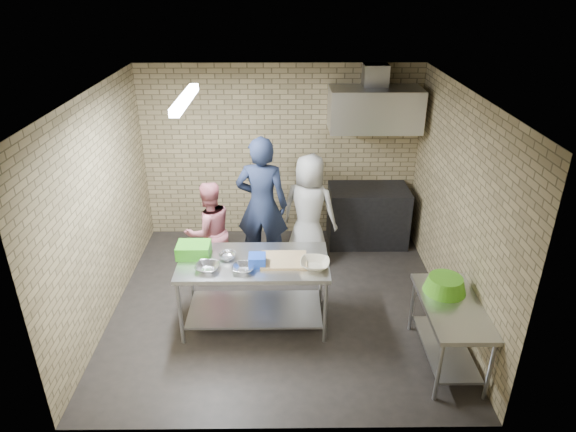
# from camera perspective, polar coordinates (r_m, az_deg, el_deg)

# --- Properties ---
(floor) EXTENTS (4.20, 4.20, 0.00)m
(floor) POSITION_cam_1_polar(r_m,az_deg,el_deg) (6.64, -0.86, -9.74)
(floor) COLOR black
(floor) RESTS_ON ground
(ceiling) EXTENTS (4.20, 4.20, 0.00)m
(ceiling) POSITION_cam_1_polar(r_m,az_deg,el_deg) (5.52, -1.05, 13.70)
(ceiling) COLOR black
(ceiling) RESTS_ON ground
(back_wall) EXTENTS (4.20, 0.06, 2.70)m
(back_wall) POSITION_cam_1_polar(r_m,az_deg,el_deg) (7.81, -0.87, 7.10)
(back_wall) COLOR tan
(back_wall) RESTS_ON ground
(front_wall) EXTENTS (4.20, 0.06, 2.70)m
(front_wall) POSITION_cam_1_polar(r_m,az_deg,el_deg) (4.22, -1.07, -10.66)
(front_wall) COLOR tan
(front_wall) RESTS_ON ground
(left_wall) EXTENTS (0.06, 4.00, 2.70)m
(left_wall) POSITION_cam_1_polar(r_m,az_deg,el_deg) (6.32, -20.34, 0.75)
(left_wall) COLOR tan
(left_wall) RESTS_ON ground
(right_wall) EXTENTS (0.06, 4.00, 2.70)m
(right_wall) POSITION_cam_1_polar(r_m,az_deg,el_deg) (6.30, 18.54, 0.92)
(right_wall) COLOR tan
(right_wall) RESTS_ON ground
(prep_table) EXTENTS (1.73, 0.86, 0.86)m
(prep_table) POSITION_cam_1_polar(r_m,az_deg,el_deg) (6.08, -3.80, -8.53)
(prep_table) COLOR silver
(prep_table) RESTS_ON floor
(side_counter) EXTENTS (0.60, 1.20, 0.75)m
(side_counter) POSITION_cam_1_polar(r_m,az_deg,el_deg) (5.80, 17.60, -12.51)
(side_counter) COLOR silver
(side_counter) RESTS_ON floor
(stove) EXTENTS (1.20, 0.70, 0.90)m
(stove) POSITION_cam_1_polar(r_m,az_deg,el_deg) (7.94, 8.96, 0.06)
(stove) COLOR black
(stove) RESTS_ON floor
(range_hood) EXTENTS (1.30, 0.60, 0.60)m
(range_hood) POSITION_cam_1_polar(r_m,az_deg,el_deg) (7.42, 9.78, 11.77)
(range_hood) COLOR silver
(range_hood) RESTS_ON back_wall
(hood_duct) EXTENTS (0.35, 0.30, 0.30)m
(hood_duct) POSITION_cam_1_polar(r_m,az_deg,el_deg) (7.48, 9.85, 15.40)
(hood_duct) COLOR #A5A8AD
(hood_duct) RESTS_ON back_wall
(wall_shelf) EXTENTS (0.80, 0.20, 0.04)m
(wall_shelf) POSITION_cam_1_polar(r_m,az_deg,el_deg) (7.71, 11.68, 10.75)
(wall_shelf) COLOR #3F2B19
(wall_shelf) RESTS_ON back_wall
(fluorescent_fixture) EXTENTS (0.10, 1.25, 0.08)m
(fluorescent_fixture) POSITION_cam_1_polar(r_m,az_deg,el_deg) (5.63, -11.54, 12.81)
(fluorescent_fixture) COLOR white
(fluorescent_fixture) RESTS_ON ceiling
(green_crate) EXTENTS (0.38, 0.29, 0.15)m
(green_crate) POSITION_cam_1_polar(r_m,az_deg,el_deg) (6.00, -10.60, -3.78)
(green_crate) COLOR #329B1C
(green_crate) RESTS_ON prep_table
(blue_tub) EXTENTS (0.19, 0.19, 0.12)m
(blue_tub) POSITION_cam_1_polar(r_m,az_deg,el_deg) (5.73, -3.50, -5.01)
(blue_tub) COLOR blue
(blue_tub) RESTS_ON prep_table
(cutting_board) EXTENTS (0.53, 0.40, 0.03)m
(cutting_board) POSITION_cam_1_polar(r_m,az_deg,el_deg) (5.81, -0.48, -5.01)
(cutting_board) COLOR tan
(cutting_board) RESTS_ON prep_table
(mixing_bowl_a) EXTENTS (0.30, 0.30, 0.07)m
(mixing_bowl_a) POSITION_cam_1_polar(r_m,az_deg,el_deg) (5.71, -9.08, -5.76)
(mixing_bowl_a) COLOR silver
(mixing_bowl_a) RESTS_ON prep_table
(mixing_bowl_b) EXTENTS (0.23, 0.23, 0.06)m
(mixing_bowl_b) POSITION_cam_1_polar(r_m,az_deg,el_deg) (5.90, -6.83, -4.51)
(mixing_bowl_b) COLOR silver
(mixing_bowl_b) RESTS_ON prep_table
(mixing_bowl_c) EXTENTS (0.28, 0.28, 0.06)m
(mixing_bowl_c) POSITION_cam_1_polar(r_m,az_deg,el_deg) (5.65, -5.07, -5.91)
(mixing_bowl_c) COLOR silver
(mixing_bowl_c) RESTS_ON prep_table
(ceramic_bowl) EXTENTS (0.37, 0.37, 0.08)m
(ceramic_bowl) POSITION_cam_1_polar(r_m,az_deg,el_deg) (5.70, 3.05, -5.43)
(ceramic_bowl) COLOR beige
(ceramic_bowl) RESTS_ON prep_table
(green_basin) EXTENTS (0.46, 0.46, 0.17)m
(green_basin) POSITION_cam_1_polar(r_m,az_deg,el_deg) (5.73, 17.31, -7.36)
(green_basin) COLOR #59C626
(green_basin) RESTS_ON side_counter
(bottle_red) EXTENTS (0.07, 0.07, 0.18)m
(bottle_red) POSITION_cam_1_polar(r_m,az_deg,el_deg) (7.63, 9.88, 11.61)
(bottle_red) COLOR #B22619
(bottle_red) RESTS_ON wall_shelf
(bottle_green) EXTENTS (0.06, 0.06, 0.15)m
(bottle_green) POSITION_cam_1_polar(r_m,az_deg,el_deg) (7.72, 12.85, 11.39)
(bottle_green) COLOR green
(bottle_green) RESTS_ON wall_shelf
(man_navy) EXTENTS (0.77, 0.55, 1.96)m
(man_navy) POSITION_cam_1_polar(r_m,az_deg,el_deg) (6.93, -2.95, 1.22)
(man_navy) COLOR black
(man_navy) RESTS_ON floor
(woman_pink) EXTENTS (0.86, 0.80, 1.41)m
(woman_pink) POSITION_cam_1_polar(r_m,az_deg,el_deg) (6.89, -8.85, -1.73)
(woman_pink) COLOR #BF656F
(woman_pink) RESTS_ON floor
(woman_white) EXTENTS (0.93, 0.77, 1.64)m
(woman_white) POSITION_cam_1_polar(r_m,az_deg,el_deg) (7.15, 2.39, 0.65)
(woman_white) COLOR silver
(woman_white) RESTS_ON floor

